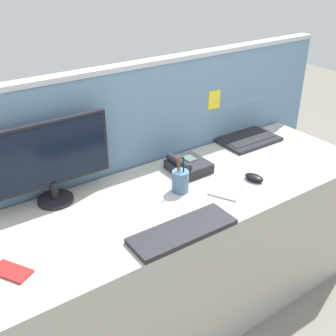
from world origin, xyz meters
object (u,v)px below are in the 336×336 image
(desktop_monitor, at_px, (49,158))
(desk_phone, at_px, (188,166))
(pen_cup, at_px, (180,181))
(keyboard_main, at_px, (183,231))
(cell_phone_red_case, at_px, (12,271))
(cell_phone_silver_slab, at_px, (224,195))
(computer_mouse_right_hand, at_px, (254,178))
(laptop, at_px, (241,130))

(desktop_monitor, distance_m, desk_phone, 0.71)
(desk_phone, xyz_separation_m, pen_cup, (-0.15, -0.14, 0.02))
(keyboard_main, distance_m, cell_phone_red_case, 0.66)
(desktop_monitor, height_order, pen_cup, desktop_monitor)
(pen_cup, xyz_separation_m, cell_phone_silver_slab, (0.14, -0.15, -0.05))
(cell_phone_red_case, bearing_deg, computer_mouse_right_hand, -32.08)
(cell_phone_red_case, bearing_deg, laptop, -16.13)
(cell_phone_red_case, distance_m, cell_phone_silver_slab, 0.98)
(desk_phone, height_order, keyboard_main, desk_phone)
(keyboard_main, xyz_separation_m, computer_mouse_right_hand, (0.55, 0.14, 0.01))
(desktop_monitor, height_order, keyboard_main, desktop_monitor)
(cell_phone_red_case, height_order, cell_phone_silver_slab, same)
(desktop_monitor, relative_size, pen_cup, 3.06)
(laptop, height_order, cell_phone_silver_slab, laptop)
(laptop, height_order, computer_mouse_right_hand, laptop)
(desktop_monitor, distance_m, cell_phone_red_case, 0.53)
(pen_cup, bearing_deg, desk_phone, 42.82)
(computer_mouse_right_hand, distance_m, cell_phone_silver_slab, 0.22)
(desk_phone, bearing_deg, cell_phone_red_case, -166.00)
(desktop_monitor, relative_size, keyboard_main, 1.23)
(desk_phone, relative_size, computer_mouse_right_hand, 1.95)
(keyboard_main, relative_size, cell_phone_silver_slab, 3.22)
(desk_phone, relative_size, cell_phone_silver_slab, 1.37)
(pen_cup, bearing_deg, keyboard_main, -124.60)
(desktop_monitor, height_order, laptop, desktop_monitor)
(laptop, xyz_separation_m, cell_phone_silver_slab, (-0.53, -0.44, -0.04))
(desktop_monitor, distance_m, computer_mouse_right_hand, 0.99)
(keyboard_main, bearing_deg, cell_phone_red_case, 166.02)
(pen_cup, bearing_deg, cell_phone_silver_slab, -46.61)
(laptop, distance_m, pen_cup, 0.73)
(desktop_monitor, xyz_separation_m, computer_mouse_right_hand, (0.88, -0.39, -0.20))
(laptop, relative_size, cell_phone_red_case, 2.40)
(desk_phone, xyz_separation_m, cell_phone_red_case, (-0.98, -0.24, -0.03))
(computer_mouse_right_hand, xyz_separation_m, cell_phone_red_case, (-1.19, 0.02, -0.01))
(cell_phone_red_case, bearing_deg, desk_phone, -16.94)
(desktop_monitor, bearing_deg, desk_phone, -10.53)
(pen_cup, xyz_separation_m, cell_phone_red_case, (-0.83, -0.11, -0.05))
(desktop_monitor, height_order, cell_phone_silver_slab, desktop_monitor)
(cell_phone_red_case, bearing_deg, cell_phone_silver_slab, -33.57)
(pen_cup, bearing_deg, desktop_monitor, 153.32)
(cell_phone_red_case, relative_size, cell_phone_silver_slab, 1.03)
(pen_cup, relative_size, cell_phone_silver_slab, 1.29)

